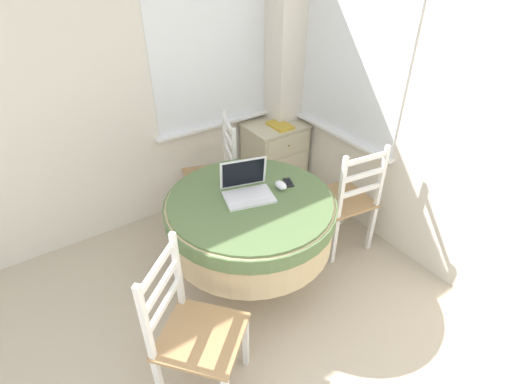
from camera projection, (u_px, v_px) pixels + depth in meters
corner_room_shell at (263, 107)px, 2.72m from camera, size 4.53×4.55×2.55m
round_dining_table at (250, 218)px, 2.78m from camera, size 1.18×1.18×0.77m
laptop at (247, 189)px, 2.71m from camera, size 0.39×0.34×0.24m
computer_mouse at (281, 185)px, 2.79m from camera, size 0.07×0.10×0.05m
cell_phone at (288, 182)px, 2.86m from camera, size 0.09×0.13×0.01m
dining_chair_near_back_window at (215, 175)px, 3.54m from camera, size 0.55×0.55×0.99m
dining_chair_near_right_window at (346, 200)px, 3.22m from camera, size 0.48×0.49×0.99m
dining_chair_camera_near at (193, 332)px, 2.18m from camera, size 0.61×0.61×0.99m
corner_cabinet at (275, 157)px, 4.03m from camera, size 0.56×0.46×0.72m
book_on_cabinet at (280, 125)px, 3.78m from camera, size 0.17×0.25×0.02m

